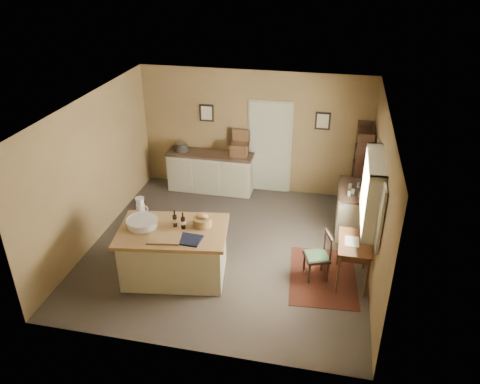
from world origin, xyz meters
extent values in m
plane|color=brown|center=(0.00, 0.00, 0.00)|extent=(5.00, 5.00, 0.00)
cube|color=olive|center=(0.00, 2.50, 1.35)|extent=(5.00, 0.10, 2.70)
cube|color=olive|center=(0.00, -2.50, 1.35)|extent=(5.00, 0.10, 2.70)
cube|color=olive|center=(-2.50, 0.00, 1.35)|extent=(0.10, 5.00, 2.70)
cube|color=olive|center=(2.50, 0.00, 1.35)|extent=(0.10, 5.00, 2.70)
plane|color=silver|center=(0.00, 0.00, 2.70)|extent=(5.00, 5.00, 0.00)
cube|color=#B8BBA0|center=(0.35, 2.47, 1.05)|extent=(0.97, 0.06, 2.11)
cube|color=black|center=(-1.05, 2.48, 1.72)|extent=(0.32, 0.02, 0.38)
cube|color=beige|center=(-1.05, 2.47, 1.72)|extent=(0.24, 0.01, 0.30)
cube|color=black|center=(1.45, 2.48, 1.72)|extent=(0.32, 0.02, 0.38)
cube|color=beige|center=(1.45, 2.47, 1.72)|extent=(0.24, 0.01, 0.30)
cube|color=#C3B999|center=(2.38, -0.20, 1.02)|extent=(0.25, 1.32, 0.06)
cube|color=#C3B999|center=(2.38, -0.20, 2.08)|extent=(0.25, 1.32, 0.06)
cube|color=white|center=(2.50, -0.20, 1.55)|extent=(0.01, 1.20, 1.00)
cube|color=#C3B999|center=(2.46, -1.02, 1.55)|extent=(0.04, 0.35, 1.00)
cube|color=#C3B999|center=(2.46, 0.62, 1.55)|extent=(0.04, 0.35, 1.00)
cube|color=#C3B999|center=(-0.69, -0.95, 0.42)|extent=(1.76, 1.25, 0.85)
cube|color=#A77A4A|center=(-0.69, -0.95, 0.88)|extent=(1.89, 1.39, 0.06)
cylinder|color=white|center=(-1.21, -0.94, 0.96)|extent=(0.51, 0.51, 0.11)
cube|color=#A77A4A|center=(-0.72, -1.24, 0.92)|extent=(0.55, 0.43, 0.03)
cube|color=black|center=(-0.35, -1.19, 0.92)|extent=(0.42, 0.35, 0.02)
cylinder|color=#9C7241|center=(-0.25, -0.73, 0.98)|extent=(0.30, 0.30, 0.14)
cylinder|color=black|center=(-0.68, -0.85, 1.05)|extent=(0.07, 0.07, 0.29)
cylinder|color=black|center=(-0.53, -0.88, 1.05)|extent=(0.07, 0.07, 0.29)
cube|color=#C3B999|center=(-0.92, 2.20, 0.42)|extent=(1.88, 0.52, 0.85)
cube|color=#332319|center=(-0.92, 2.20, 0.88)|extent=(1.92, 0.55, 0.05)
cube|color=#52341F|center=(-0.27, 2.20, 1.04)|extent=(0.38, 0.28, 0.28)
cylinder|color=#59544F|center=(-1.58, 2.20, 0.99)|extent=(0.32, 0.32, 0.18)
cube|color=#49170E|center=(1.75, -0.48, 0.00)|extent=(1.23, 1.68, 0.01)
cube|color=#3E2212|center=(2.20, -0.48, 0.75)|extent=(0.52, 0.85, 0.03)
cube|color=#3E2212|center=(2.20, -0.48, 0.68)|extent=(0.46, 0.79, 0.10)
cube|color=silver|center=(2.15, -0.48, 0.77)|extent=(0.22, 0.30, 0.01)
cylinder|color=black|center=(2.30, -0.24, 0.79)|extent=(0.05, 0.05, 0.05)
cylinder|color=#3E2212|center=(1.98, -0.86, 0.36)|extent=(0.04, 0.04, 0.72)
cylinder|color=#3E2212|center=(2.42, -0.86, 0.36)|extent=(0.04, 0.04, 0.72)
cylinder|color=#3E2212|center=(1.98, -0.10, 0.36)|extent=(0.04, 0.04, 0.72)
cylinder|color=#3E2212|center=(2.42, -0.10, 0.36)|extent=(0.04, 0.04, 0.72)
cube|color=#C3B999|center=(2.20, 1.13, 0.42)|extent=(0.57, 1.04, 0.85)
cube|color=#332319|center=(2.20, 1.13, 0.88)|extent=(0.60, 1.08, 0.05)
cylinder|color=silver|center=(2.17, 0.97, 0.95)|extent=(0.25, 0.25, 0.09)
cube|color=black|center=(2.31, 1.61, 0.91)|extent=(0.31, 0.04, 1.82)
cube|color=black|center=(2.31, 2.39, 0.91)|extent=(0.31, 0.04, 1.82)
cube|color=black|center=(2.45, 2.00, 0.91)|extent=(0.02, 0.82, 1.82)
cube|color=black|center=(2.31, 2.00, 0.05)|extent=(0.31, 0.78, 0.03)
cube|color=black|center=(2.31, 2.00, 0.50)|extent=(0.31, 0.78, 0.03)
cube|color=black|center=(2.31, 2.00, 0.96)|extent=(0.31, 0.78, 0.03)
cube|color=black|center=(2.31, 2.00, 1.32)|extent=(0.31, 0.78, 0.03)
cube|color=black|center=(2.31, 2.00, 1.68)|extent=(0.31, 0.78, 0.03)
cylinder|color=white|center=(2.31, 2.00, 1.02)|extent=(0.12, 0.12, 0.11)
camera|label=1|loc=(1.69, -6.94, 4.95)|focal=35.00mm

